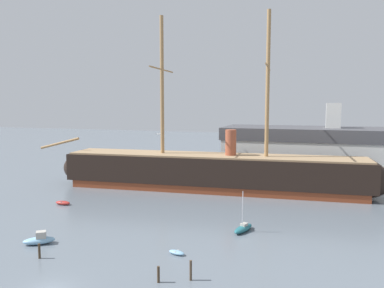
# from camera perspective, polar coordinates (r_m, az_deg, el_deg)

# --- Properties ---
(tall_ship) EXTENTS (73.50, 16.16, 35.34)m
(tall_ship) POSITION_cam_1_polar(r_m,az_deg,el_deg) (78.51, 3.07, -4.12)
(tall_ship) COLOR brown
(tall_ship) RESTS_ON ground
(motorboat_foreground_left) EXTENTS (4.05, 3.51, 1.61)m
(motorboat_foreground_left) POSITION_cam_1_polar(r_m,az_deg,el_deg) (53.36, -21.73, -13.06)
(motorboat_foreground_left) COLOR #7FB2D6
(motorboat_foreground_left) RESTS_ON ground
(dinghy_foreground_right) EXTENTS (2.23, 1.40, 0.49)m
(dinghy_foreground_right) POSITION_cam_1_polar(r_m,az_deg,el_deg) (46.75, -2.29, -15.80)
(dinghy_foreground_right) COLOR #7FB2D6
(dinghy_foreground_right) RESTS_ON ground
(dinghy_mid_left) EXTENTS (2.86, 1.29, 0.67)m
(dinghy_mid_left) POSITION_cam_1_polar(r_m,az_deg,el_deg) (71.52, -18.63, -8.28)
(dinghy_mid_left) COLOR #B22D28
(dinghy_mid_left) RESTS_ON ground
(sailboat_mid_right) EXTENTS (2.61, 4.59, 5.73)m
(sailboat_mid_right) POSITION_cam_1_polar(r_m,az_deg,el_deg) (54.74, 7.62, -12.28)
(sailboat_mid_right) COLOR #236670
(sailboat_mid_right) RESTS_ON ground
(dinghy_far_right) EXTENTS (2.05, 1.92, 0.46)m
(dinghy_far_right) POSITION_cam_1_polar(r_m,az_deg,el_deg) (80.38, 23.35, -6.96)
(dinghy_far_right) COLOR gold
(dinghy_far_right) RESTS_ON ground
(dinghy_distant_centre) EXTENTS (1.02, 2.21, 0.52)m
(dinghy_distant_centre) POSITION_cam_1_polar(r_m,az_deg,el_deg) (95.68, 5.43, -4.45)
(dinghy_distant_centre) COLOR gold
(dinghy_distant_centre) RESTS_ON ground
(mooring_piling_nearest) EXTENTS (0.27, 0.27, 1.74)m
(mooring_piling_nearest) POSITION_cam_1_polar(r_m,az_deg,el_deg) (48.67, -21.73, -14.55)
(mooring_piling_nearest) COLOR #423323
(mooring_piling_nearest) RESTS_ON ground
(mooring_piling_left_pair) EXTENTS (0.26, 0.26, 2.06)m
(mooring_piling_left_pair) POSITION_cam_1_polar(r_m,az_deg,el_deg) (40.35, -0.19, -18.26)
(mooring_piling_left_pair) COLOR #4C3D2D
(mooring_piling_left_pair) RESTS_ON ground
(mooring_piling_right_pair) EXTENTS (0.27, 0.27, 1.66)m
(mooring_piling_right_pair) POSITION_cam_1_polar(r_m,az_deg,el_deg) (40.15, -5.01, -18.73)
(mooring_piling_right_pair) COLOR #423323
(mooring_piling_right_pair) RESTS_ON ground
(dockside_warehouse_right) EXTENTS (50.74, 19.00, 17.77)m
(dockside_warehouse_right) POSITION_cam_1_polar(r_m,az_deg,el_deg) (94.86, 19.14, -1.34)
(dockside_warehouse_right) COLOR #565659
(dockside_warehouse_right) RESTS_ON ground
(seagull_in_flight) EXTENTS (0.46, 1.33, 0.14)m
(seagull_in_flight) POSITION_cam_1_polar(r_m,az_deg,el_deg) (55.37, -5.10, 1.51)
(seagull_in_flight) COLOR silver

